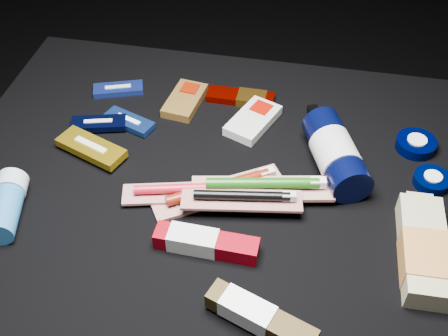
% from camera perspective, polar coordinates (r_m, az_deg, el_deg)
% --- Properties ---
extents(ground, '(3.00, 3.00, 0.00)m').
position_cam_1_polar(ground, '(1.33, -0.74, -13.16)').
color(ground, black).
rests_on(ground, ground).
extents(cloth_table, '(0.98, 0.78, 0.40)m').
position_cam_1_polar(cloth_table, '(1.16, -0.83, -7.94)').
color(cloth_table, black).
rests_on(cloth_table, ground).
extents(luna_bar_0, '(0.11, 0.07, 0.01)m').
position_cam_1_polar(luna_bar_0, '(1.22, -10.69, 7.89)').
color(luna_bar_0, '#2039A9').
rests_on(luna_bar_0, cloth_table).
extents(luna_bar_1, '(0.11, 0.07, 0.01)m').
position_cam_1_polar(luna_bar_1, '(1.13, -9.64, 4.69)').
color(luna_bar_1, '#1A3E94').
rests_on(luna_bar_1, cloth_table).
extents(luna_bar_2, '(0.11, 0.07, 0.01)m').
position_cam_1_polar(luna_bar_2, '(1.13, -12.62, 4.43)').
color(luna_bar_2, black).
rests_on(luna_bar_2, cloth_table).
extents(luna_bar_3, '(0.14, 0.10, 0.02)m').
position_cam_1_polar(luna_bar_3, '(1.08, -13.34, 2.01)').
color(luna_bar_3, gold).
rests_on(luna_bar_3, cloth_table).
extents(clif_bar_0, '(0.08, 0.12, 0.02)m').
position_cam_1_polar(clif_bar_0, '(1.17, -3.91, 7.00)').
color(clif_bar_0, brown).
rests_on(clif_bar_0, cloth_table).
extents(clif_bar_1, '(0.11, 0.14, 0.02)m').
position_cam_1_polar(clif_bar_1, '(1.12, 3.10, 5.00)').
color(clif_bar_1, silver).
rests_on(clif_bar_1, cloth_table).
extents(power_bar, '(0.14, 0.05, 0.02)m').
position_cam_1_polar(power_bar, '(1.18, 2.06, 7.15)').
color(power_bar, '#750500').
rests_on(power_bar, cloth_table).
extents(lotion_bottle, '(0.14, 0.23, 0.07)m').
position_cam_1_polar(lotion_bottle, '(1.03, 11.25, 1.48)').
color(lotion_bottle, black).
rests_on(lotion_bottle, cloth_table).
extents(cream_tin_upper, '(0.08, 0.08, 0.02)m').
position_cam_1_polar(cream_tin_upper, '(1.12, 18.92, 2.31)').
color(cream_tin_upper, black).
rests_on(cream_tin_upper, cloth_table).
extents(cream_tin_lower, '(0.07, 0.07, 0.02)m').
position_cam_1_polar(cream_tin_lower, '(1.06, 20.36, -1.15)').
color(cream_tin_lower, black).
rests_on(cream_tin_lower, cloth_table).
extents(bodywash_bottle, '(0.07, 0.21, 0.04)m').
position_cam_1_polar(bodywash_bottle, '(0.93, 19.63, -7.97)').
color(bodywash_bottle, tan).
rests_on(bodywash_bottle, cloth_table).
extents(deodorant_stick, '(0.08, 0.14, 0.05)m').
position_cam_1_polar(deodorant_stick, '(1.00, -21.20, -3.50)').
color(deodorant_stick, '#26659C').
rests_on(deodorant_stick, cloth_table).
extents(toothbrush_pack_0, '(0.23, 0.17, 0.03)m').
position_cam_1_polar(toothbrush_pack_0, '(0.98, -0.37, -2.17)').
color(toothbrush_pack_0, '#B1ABA5').
rests_on(toothbrush_pack_0, cloth_table).
extents(toothbrush_pack_1, '(0.21, 0.09, 0.02)m').
position_cam_1_polar(toothbrush_pack_1, '(0.97, -4.26, -2.33)').
color(toothbrush_pack_1, beige).
rests_on(toothbrush_pack_1, cloth_table).
extents(toothbrush_pack_2, '(0.25, 0.10, 0.03)m').
position_cam_1_polar(toothbrush_pack_2, '(0.97, 4.14, -1.87)').
color(toothbrush_pack_2, beige).
rests_on(toothbrush_pack_2, cloth_table).
extents(toothbrush_pack_3, '(0.21, 0.08, 0.02)m').
position_cam_1_polar(toothbrush_pack_3, '(0.94, 1.98, -3.08)').
color(toothbrush_pack_3, '#A9A29E').
rests_on(toothbrush_pack_3, cloth_table).
extents(toothpaste_carton_red, '(0.17, 0.04, 0.03)m').
position_cam_1_polar(toothpaste_carton_red, '(0.90, -2.28, -7.54)').
color(toothpaste_carton_red, '#7C000A').
rests_on(toothpaste_carton_red, cloth_table).
extents(toothpaste_carton_green, '(0.17, 0.09, 0.03)m').
position_cam_1_polar(toothpaste_carton_green, '(0.82, 3.27, -14.74)').
color(toothpaste_carton_green, '#3B2A0D').
rests_on(toothpaste_carton_green, cloth_table).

